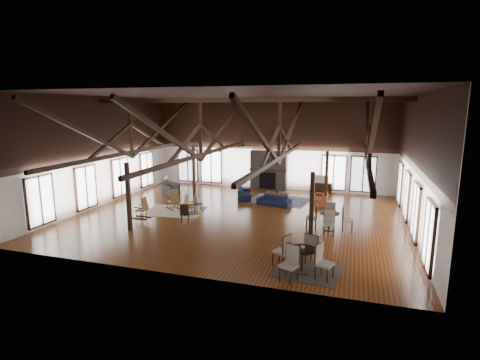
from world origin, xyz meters
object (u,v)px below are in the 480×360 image
(cafe_table_near, at_px, (302,256))
(armchair, at_px, (170,190))
(coffee_table, at_px, (277,193))
(cafe_table_far, at_px, (329,218))
(sofa_navy_front, at_px, (274,201))
(sofa_navy_left, at_px, (244,193))
(tv_console, at_px, (322,188))
(sofa_orange, at_px, (321,198))

(cafe_table_near, bearing_deg, armchair, 137.03)
(armchair, xyz_separation_m, cafe_table_near, (9.50, -8.85, 0.25))
(coffee_table, bearing_deg, cafe_table_far, -66.37)
(cafe_table_near, bearing_deg, sofa_navy_front, 108.23)
(armchair, relative_size, cafe_table_near, 0.45)
(sofa_navy_left, relative_size, tv_console, 1.59)
(coffee_table, relative_size, cafe_table_far, 0.68)
(armchair, distance_m, tv_console, 9.69)
(sofa_navy_front, relative_size, cafe_table_far, 0.88)
(sofa_orange, distance_m, coffee_table, 2.54)
(cafe_table_near, xyz_separation_m, tv_console, (-0.46, 12.35, -0.25))
(cafe_table_near, bearing_deg, tv_console, 92.16)
(sofa_navy_front, relative_size, sofa_navy_left, 0.91)
(sofa_navy_front, bearing_deg, armchair, -174.12)
(cafe_table_near, height_order, tv_console, cafe_table_near)
(armchair, relative_size, cafe_table_far, 0.47)
(sofa_navy_left, xyz_separation_m, coffee_table, (2.00, -0.01, 0.15))
(tv_console, bearing_deg, sofa_orange, -85.89)
(sofa_navy_left, xyz_separation_m, sofa_orange, (4.52, 0.24, -0.02))
(sofa_navy_front, xyz_separation_m, sofa_orange, (2.45, 1.35, 0.00))
(cafe_table_far, bearing_deg, tv_console, 97.60)
(sofa_navy_left, bearing_deg, coffee_table, -106.86)
(armchair, height_order, cafe_table_near, cafe_table_near)
(coffee_table, bearing_deg, armchair, 171.79)
(sofa_orange, xyz_separation_m, armchair, (-9.23, -0.76, 0.05))
(sofa_navy_left, xyz_separation_m, armchair, (-4.71, -0.52, 0.03))
(sofa_navy_front, relative_size, sofa_orange, 0.98)
(cafe_table_far, bearing_deg, cafe_table_near, -96.43)
(sofa_orange, height_order, coffee_table, sofa_orange)
(armchair, xyz_separation_m, cafe_table_far, (10.04, -4.05, 0.22))
(sofa_navy_left, distance_m, sofa_orange, 4.53)
(sofa_navy_left, xyz_separation_m, tv_console, (4.33, 2.98, 0.02))
(sofa_navy_front, xyz_separation_m, sofa_navy_left, (-2.07, 1.11, 0.03))
(tv_console, bearing_deg, coffee_table, -127.85)
(sofa_orange, distance_m, tv_console, 2.75)
(sofa_navy_left, relative_size, armchair, 2.05)
(sofa_navy_front, bearing_deg, sofa_orange, 39.63)
(sofa_navy_left, height_order, sofa_orange, sofa_navy_left)
(coffee_table, height_order, armchair, armchair)
(armchair, bearing_deg, sofa_navy_left, -73.06)
(sofa_orange, height_order, cafe_table_near, cafe_table_near)
(armchair, bearing_deg, cafe_table_near, -122.32)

